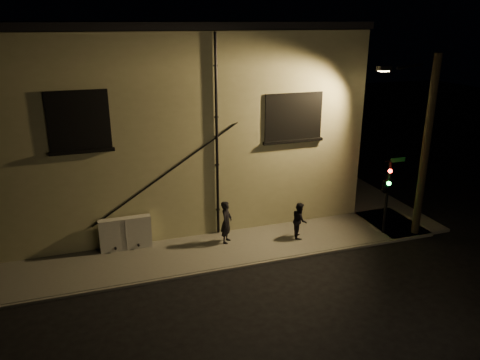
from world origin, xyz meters
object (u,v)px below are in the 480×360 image
object	(u,v)px
utility_cabinet	(126,233)
pedestrian_a	(226,222)
streetlamp_pole	(424,145)
traffic_signal	(386,185)
pedestrian_b	(300,220)

from	to	relation	value
utility_cabinet	pedestrian_a	size ratio (longest dim) A/B	1.13
pedestrian_a	streetlamp_pole	xyz separation A→B (m)	(7.95, -1.68, 3.03)
utility_cabinet	traffic_signal	distance (m)	10.85
pedestrian_b	traffic_signal	distance (m)	3.86
pedestrian_b	traffic_signal	world-z (taller)	traffic_signal
streetlamp_pole	pedestrian_a	bearing A→B (deg)	168.05
utility_cabinet	traffic_signal	xyz separation A→B (m)	(10.52, -2.12, 1.58)
pedestrian_a	pedestrian_b	xyz separation A→B (m)	(3.06, -0.53, -0.13)
utility_cabinet	pedestrian_a	world-z (taller)	pedestrian_a
utility_cabinet	streetlamp_pole	world-z (taller)	streetlamp_pole
utility_cabinet	pedestrian_a	xyz separation A→B (m)	(4.00, -0.71, 0.23)
utility_cabinet	streetlamp_pole	xyz separation A→B (m)	(11.95, -2.39, 3.26)
traffic_signal	streetlamp_pole	size ratio (longest dim) A/B	0.44
pedestrian_a	traffic_signal	distance (m)	6.80
pedestrian_b	traffic_signal	size ratio (longest dim) A/B	0.46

